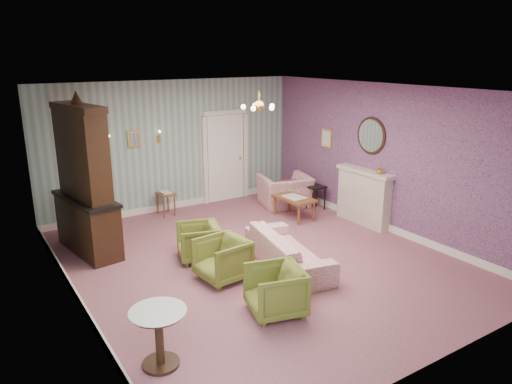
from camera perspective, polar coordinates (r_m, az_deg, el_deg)
floor at (r=8.41m, az=0.33°, el=-8.07°), size 7.00×7.00×0.00m
ceiling at (r=7.69m, az=0.37°, el=12.05°), size 7.00×7.00×0.00m
wall_back at (r=10.96m, az=-9.75°, el=5.40°), size 6.00×0.00×6.00m
wall_front at (r=5.49m, az=20.88°, el=-6.34°), size 6.00×0.00×6.00m
wall_left at (r=6.83m, az=-21.24°, el=-2.01°), size 0.00×7.00×7.00m
wall_right at (r=9.85m, az=15.16°, el=3.87°), size 0.00×7.00×7.00m
wall_right_floral at (r=9.84m, az=15.10°, el=3.86°), size 0.00×7.00×7.00m
door at (r=11.55m, az=-3.65°, el=4.28°), size 1.12×0.12×2.16m
olive_chair_a at (r=6.67m, az=2.31°, el=-11.36°), size 0.84×0.87×0.74m
olive_chair_b at (r=7.62m, az=-4.02°, el=-7.74°), size 0.74×0.79×0.74m
olive_chair_c at (r=8.38m, az=-6.86°, el=-5.67°), size 0.81×0.84×0.70m
sofa_chintz at (r=8.05m, az=3.82°, el=-6.18°), size 0.98×2.10×0.79m
wingback_chair at (r=11.17m, az=3.48°, el=0.72°), size 1.25×0.96×0.97m
dresser at (r=8.84m, az=-19.83°, el=1.76°), size 0.84×1.75×2.80m
fireplace at (r=10.22m, az=12.63°, el=-0.55°), size 0.30×1.40×1.16m
mantel_vase at (r=9.78m, az=14.44°, el=2.54°), size 0.15×0.15×0.15m
oval_mirror at (r=10.01m, az=13.48°, el=6.52°), size 0.04×0.76×0.84m
framed_print at (r=11.02m, az=8.38°, el=6.32°), size 0.04×0.34×0.42m
coffee_table at (r=10.42m, az=4.51°, el=-1.84°), size 0.58×0.97×0.48m
side_table_black at (r=11.05m, az=7.08°, el=-0.66°), size 0.38×0.38×0.55m
pedestal_table at (r=5.78m, az=-11.38°, el=-16.61°), size 0.78×0.78×0.71m
nesting_table at (r=10.78m, az=-10.63°, el=-1.28°), size 0.35×0.44×0.54m
gilt_mirror_back at (r=10.56m, az=-14.24°, el=6.12°), size 0.28×0.06×0.36m
sconce_left at (r=10.38m, az=-17.08°, el=5.74°), size 0.16×0.12×0.30m
sconce_right at (r=10.73m, az=-11.41°, el=6.45°), size 0.16×0.12×0.30m
chandelier at (r=7.71m, az=0.37°, el=10.05°), size 0.56×0.56×0.36m
burgundy_cushion at (r=11.02m, az=3.73°, el=0.49°), size 0.41×0.28×0.39m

